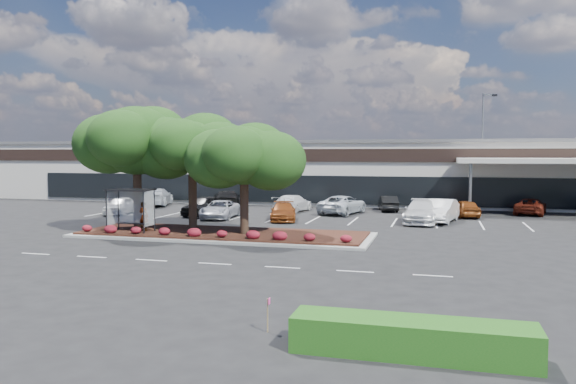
% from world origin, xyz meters
% --- Properties ---
extents(ground, '(160.00, 160.00, 0.00)m').
position_xyz_m(ground, '(0.00, 0.00, 0.00)').
color(ground, black).
rests_on(ground, ground).
extents(retail_store, '(80.40, 25.20, 6.25)m').
position_xyz_m(retail_store, '(0.06, 33.91, 3.15)').
color(retail_store, beige).
rests_on(retail_store, ground).
extents(landscape_island, '(18.00, 6.00, 0.26)m').
position_xyz_m(landscape_island, '(-2.00, 4.00, 0.12)').
color(landscape_island, gray).
rests_on(landscape_island, ground).
extents(lane_markings, '(33.12, 20.06, 0.01)m').
position_xyz_m(lane_markings, '(-0.14, 10.42, 0.01)').
color(lane_markings, silver).
rests_on(lane_markings, ground).
extents(shrub_row, '(17.00, 0.80, 0.50)m').
position_xyz_m(shrub_row, '(-2.00, 1.90, 0.51)').
color(shrub_row, maroon).
rests_on(shrub_row, landscape_island).
extents(bus_shelter, '(2.75, 1.55, 2.59)m').
position_xyz_m(bus_shelter, '(-7.50, 2.95, 2.31)').
color(bus_shelter, black).
rests_on(bus_shelter, landscape_island).
extents(island_tree_west, '(7.20, 7.20, 7.89)m').
position_xyz_m(island_tree_west, '(-8.00, 4.50, 4.21)').
color(island_tree_west, black).
rests_on(island_tree_west, landscape_island).
extents(island_tree_mid, '(6.60, 6.60, 7.32)m').
position_xyz_m(island_tree_mid, '(-4.50, 5.20, 3.92)').
color(island_tree_mid, black).
rests_on(island_tree_mid, landscape_island).
extents(island_tree_east, '(5.80, 5.80, 6.50)m').
position_xyz_m(island_tree_east, '(-0.50, 3.70, 3.51)').
color(island_tree_east, black).
rests_on(island_tree_east, landscape_island).
extents(hedge_south_east, '(6.00, 1.30, 0.90)m').
position_xyz_m(hedge_south_east, '(10.00, -13.50, 0.45)').
color(hedge_south_east, '#185414').
rests_on(hedge_south_east, ground).
extents(conifer_north_west, '(4.40, 4.40, 10.00)m').
position_xyz_m(conifer_north_west, '(-30.00, 46.00, 5.00)').
color(conifer_north_west, black).
rests_on(conifer_north_west, ground).
extents(person_waiting, '(0.72, 0.54, 1.78)m').
position_xyz_m(person_waiting, '(-6.87, 3.25, 1.15)').
color(person_waiting, '#594C47').
rests_on(person_waiting, landscape_island).
extents(light_pole, '(1.39, 0.84, 10.39)m').
position_xyz_m(light_pole, '(14.38, 26.25, 4.62)').
color(light_pole, gray).
rests_on(light_pole, ground).
extents(survey_stake, '(0.07, 0.14, 0.98)m').
position_xyz_m(survey_stake, '(6.02, -12.69, 0.63)').
color(survey_stake, '#997C50').
rests_on(survey_stake, ground).
extents(car_0, '(2.50, 4.47, 1.44)m').
position_xyz_m(car_0, '(-14.68, 13.19, 0.72)').
color(car_0, white).
rests_on(car_0, ground).
extents(car_1, '(2.44, 4.89, 1.60)m').
position_xyz_m(car_1, '(-7.64, 14.06, 0.80)').
color(car_1, black).
rests_on(car_1, ground).
extents(car_2, '(2.79, 5.12, 1.36)m').
position_xyz_m(car_2, '(-5.68, 12.62, 0.68)').
color(car_2, '#B0B4BD').
rests_on(car_2, ground).
extents(car_4, '(2.94, 4.87, 1.32)m').
position_xyz_m(car_4, '(-0.59, 12.57, 0.66)').
color(car_4, brown).
rests_on(car_4, ground).
extents(car_6, '(2.53, 5.69, 1.62)m').
position_xyz_m(car_6, '(9.38, 13.69, 0.81)').
color(car_6, silver).
rests_on(car_6, ground).
extents(car_7, '(2.78, 5.30, 1.66)m').
position_xyz_m(car_7, '(10.74, 14.51, 0.83)').
color(car_7, silver).
rests_on(car_7, ground).
extents(car_9, '(3.90, 6.14, 1.66)m').
position_xyz_m(car_9, '(-15.40, 20.84, 0.83)').
color(car_9, silver).
rests_on(car_9, ground).
extents(car_10, '(4.26, 6.27, 1.69)m').
position_xyz_m(car_10, '(-7.64, 19.17, 0.84)').
color(car_10, black).
rests_on(car_10, ground).
extents(car_11, '(2.75, 5.22, 1.44)m').
position_xyz_m(car_11, '(-1.51, 18.89, 0.72)').
color(car_11, white).
rests_on(car_11, ground).
extents(car_12, '(3.76, 5.90, 1.51)m').
position_xyz_m(car_12, '(2.91, 18.28, 0.76)').
color(car_12, silver).
rests_on(car_12, ground).
extents(car_13, '(2.17, 4.21, 1.32)m').
position_xyz_m(car_13, '(6.36, 21.50, 0.66)').
color(car_13, black).
rests_on(car_13, ground).
extents(car_14, '(3.14, 5.26, 1.37)m').
position_xyz_m(car_14, '(10.52, 18.24, 0.68)').
color(car_14, silver).
rests_on(car_14, ground).
extents(car_15, '(2.46, 4.24, 1.36)m').
position_xyz_m(car_15, '(12.60, 18.46, 0.68)').
color(car_15, brown).
rests_on(car_15, ground).
extents(car_16, '(3.20, 5.14, 1.32)m').
position_xyz_m(car_16, '(17.83, 21.78, 0.66)').
color(car_16, maroon).
rests_on(car_16, ground).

